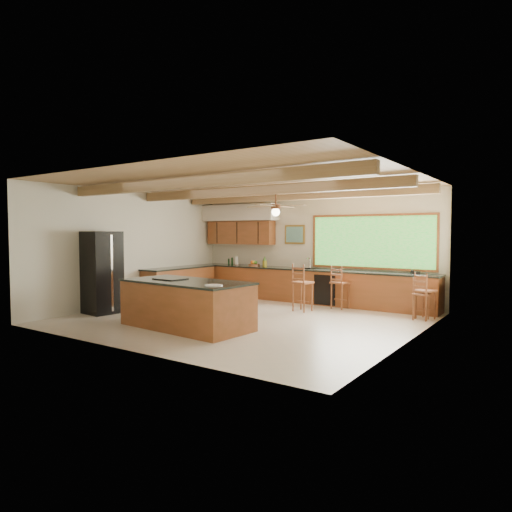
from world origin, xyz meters
The scene contains 9 objects.
ground centered at (0.00, 0.00, 0.00)m, with size 7.20×7.20×0.00m, color beige.
room_shell centered at (-0.17, 0.65, 2.21)m, with size 7.27×6.54×3.02m.
counter_run centered at (-0.82, 2.52, 0.46)m, with size 7.12×3.10×1.23m.
island centered at (-0.42, -1.40, 0.48)m, with size 2.81×1.48×0.97m.
refrigerator centered at (-3.22, -1.30, 0.97)m, with size 0.83×0.81×1.94m.
bar_stool_a centered at (1.19, 2.39, 0.64)m, with size 0.45×0.45×1.09m.
bar_stool_b centered at (0.59, 1.54, 0.68)m, with size 0.47×0.47×1.16m.
bar_stool_c centered at (3.25, 2.03, 0.56)m, with size 0.35×0.35×0.94m.
bar_stool_d centered at (3.30, 2.18, 0.62)m, with size 0.48×0.48×1.04m.
Camera 1 is at (5.84, -8.10, 1.92)m, focal length 32.00 mm.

